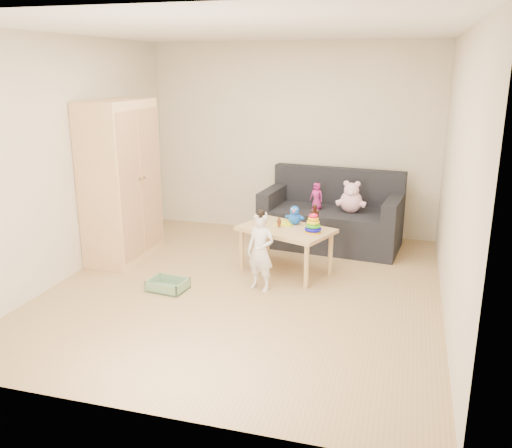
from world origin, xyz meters
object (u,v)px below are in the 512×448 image
(wardrobe, at_px, (121,181))
(play_table, at_px, (286,250))
(toddler, at_px, (261,252))
(sofa, at_px, (330,228))

(wardrobe, xyz_separation_m, play_table, (2.03, 0.02, -0.69))
(wardrobe, height_order, toddler, wardrobe)
(toddler, bearing_deg, sofa, 89.34)
(toddler, bearing_deg, wardrobe, -179.62)
(sofa, relative_size, play_table, 1.75)
(play_table, bearing_deg, toddler, -104.55)
(wardrobe, relative_size, toddler, 2.31)
(wardrobe, distance_m, toddler, 2.03)
(wardrobe, bearing_deg, sofa, 25.03)
(sofa, bearing_deg, toddler, -100.62)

